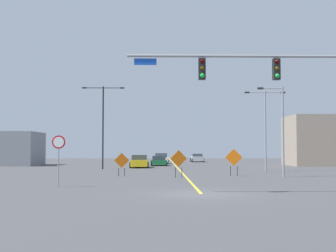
{
  "coord_description": "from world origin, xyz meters",
  "views": [
    {
      "loc": [
        -2.0,
        -21.6,
        2.19
      ],
      "look_at": [
        -1.08,
        30.09,
        4.84
      ],
      "focal_mm": 47.54,
      "sensor_mm": 36.0,
      "label": 1
    }
  ],
  "objects_px": {
    "construction_sign_left_lane": "(234,159)",
    "construction_sign_right_lane": "(179,160)",
    "stop_sign": "(59,151)",
    "street_lamp_mid_left": "(103,120)",
    "car_white_passing": "(161,159)",
    "car_silver_distant": "(197,158)",
    "street_lamp_mid_right": "(265,123)",
    "car_yellow_mid": "(139,162)",
    "car_green_far": "(159,161)",
    "traffic_signal_assembly": "(278,84)",
    "street_lamp_near_left": "(281,126)",
    "construction_sign_median_far": "(122,162)"
  },
  "relations": [
    {
      "from": "street_lamp_mid_right",
      "to": "stop_sign",
      "type": "bearing_deg",
      "value": -133.41
    },
    {
      "from": "car_white_passing",
      "to": "car_silver_distant",
      "type": "distance_m",
      "value": 10.48
    },
    {
      "from": "traffic_signal_assembly",
      "to": "car_silver_distant",
      "type": "relative_size",
      "value": 2.48
    },
    {
      "from": "street_lamp_mid_left",
      "to": "traffic_signal_assembly",
      "type": "bearing_deg",
      "value": -65.54
    },
    {
      "from": "stop_sign",
      "to": "car_green_far",
      "type": "xyz_separation_m",
      "value": [
        5.63,
        32.61,
        -1.47
      ]
    },
    {
      "from": "street_lamp_mid_left",
      "to": "car_yellow_mid",
      "type": "height_order",
      "value": "street_lamp_mid_left"
    },
    {
      "from": "car_white_passing",
      "to": "car_silver_distant",
      "type": "xyz_separation_m",
      "value": [
        6.08,
        8.53,
        -0.08
      ]
    },
    {
      "from": "traffic_signal_assembly",
      "to": "street_lamp_near_left",
      "type": "relative_size",
      "value": 1.57
    },
    {
      "from": "car_silver_distant",
      "to": "car_white_passing",
      "type": "bearing_deg",
      "value": -125.49
    },
    {
      "from": "traffic_signal_assembly",
      "to": "street_lamp_near_left",
      "type": "xyz_separation_m",
      "value": [
        3.63,
        12.82,
        -1.42
      ]
    },
    {
      "from": "street_lamp_mid_right",
      "to": "construction_sign_median_far",
      "type": "distance_m",
      "value": 15.18
    },
    {
      "from": "street_lamp_near_left",
      "to": "car_yellow_mid",
      "type": "bearing_deg",
      "value": 123.71
    },
    {
      "from": "car_green_far",
      "to": "car_white_passing",
      "type": "bearing_deg",
      "value": 87.91
    },
    {
      "from": "construction_sign_right_lane",
      "to": "car_yellow_mid",
      "type": "relative_size",
      "value": 0.46
    },
    {
      "from": "construction_sign_median_far",
      "to": "car_green_far",
      "type": "bearing_deg",
      "value": 82.67
    },
    {
      "from": "street_lamp_mid_left",
      "to": "car_yellow_mid",
      "type": "xyz_separation_m",
      "value": [
        3.73,
        4.32,
        -4.61
      ]
    },
    {
      "from": "construction_sign_right_lane",
      "to": "construction_sign_median_far",
      "type": "height_order",
      "value": "construction_sign_right_lane"
    },
    {
      "from": "construction_sign_median_far",
      "to": "car_yellow_mid",
      "type": "distance_m",
      "value": 16.53
    },
    {
      "from": "street_lamp_mid_right",
      "to": "street_lamp_mid_left",
      "type": "relative_size",
      "value": 0.87
    },
    {
      "from": "stop_sign",
      "to": "car_green_far",
      "type": "bearing_deg",
      "value": 80.2
    },
    {
      "from": "street_lamp_mid_left",
      "to": "construction_sign_right_lane",
      "type": "xyz_separation_m",
      "value": [
        7.57,
        -13.82,
        -3.96
      ]
    },
    {
      "from": "stop_sign",
      "to": "street_lamp_mid_right",
      "type": "distance_m",
      "value": 23.27
    },
    {
      "from": "construction_sign_median_far",
      "to": "car_green_far",
      "type": "distance_m",
      "value": 22.71
    },
    {
      "from": "construction_sign_median_far",
      "to": "car_green_far",
      "type": "relative_size",
      "value": 0.48
    },
    {
      "from": "street_lamp_mid_right",
      "to": "car_silver_distant",
      "type": "bearing_deg",
      "value": 96.87
    },
    {
      "from": "street_lamp_mid_right",
      "to": "construction_sign_left_lane",
      "type": "relative_size",
      "value": 3.54
    },
    {
      "from": "car_white_passing",
      "to": "traffic_signal_assembly",
      "type": "bearing_deg",
      "value": -82.74
    },
    {
      "from": "car_green_far",
      "to": "traffic_signal_assembly",
      "type": "bearing_deg",
      "value": -80.75
    },
    {
      "from": "construction_sign_right_lane",
      "to": "car_silver_distant",
      "type": "xyz_separation_m",
      "value": [
        4.78,
        40.61,
        -0.7
      ]
    },
    {
      "from": "car_white_passing",
      "to": "construction_sign_right_lane",
      "type": "bearing_deg",
      "value": -87.67
    },
    {
      "from": "traffic_signal_assembly",
      "to": "construction_sign_left_lane",
      "type": "bearing_deg",
      "value": 89.41
    },
    {
      "from": "stop_sign",
      "to": "construction_sign_right_lane",
      "type": "height_order",
      "value": "stop_sign"
    },
    {
      "from": "construction_sign_left_lane",
      "to": "construction_sign_right_lane",
      "type": "xyz_separation_m",
      "value": [
        -4.51,
        -1.65,
        -0.05
      ]
    },
    {
      "from": "car_yellow_mid",
      "to": "street_lamp_mid_right",
      "type": "bearing_deg",
      "value": -38.08
    },
    {
      "from": "street_lamp_mid_left",
      "to": "construction_sign_right_lane",
      "type": "distance_m",
      "value": 16.24
    },
    {
      "from": "street_lamp_near_left",
      "to": "car_silver_distant",
      "type": "height_order",
      "value": "street_lamp_near_left"
    },
    {
      "from": "street_lamp_mid_right",
      "to": "construction_sign_left_lane",
      "type": "height_order",
      "value": "street_lamp_mid_right"
    },
    {
      "from": "car_yellow_mid",
      "to": "car_green_far",
      "type": "relative_size",
      "value": 1.17
    },
    {
      "from": "traffic_signal_assembly",
      "to": "car_yellow_mid",
      "type": "xyz_separation_m",
      "value": [
        -8.2,
        30.55,
        -4.68
      ]
    },
    {
      "from": "traffic_signal_assembly",
      "to": "construction_sign_right_lane",
      "type": "bearing_deg",
      "value": 109.36
    },
    {
      "from": "street_lamp_mid_right",
      "to": "street_lamp_near_left",
      "type": "bearing_deg",
      "value": -94.9
    },
    {
      "from": "car_white_passing",
      "to": "car_silver_distant",
      "type": "bearing_deg",
      "value": 54.51
    },
    {
      "from": "car_yellow_mid",
      "to": "car_green_far",
      "type": "xyz_separation_m",
      "value": [
        2.25,
        6.0,
        -0.09
      ]
    },
    {
      "from": "construction_sign_right_lane",
      "to": "car_silver_distant",
      "type": "distance_m",
      "value": 40.9
    },
    {
      "from": "stop_sign",
      "to": "street_lamp_mid_left",
      "type": "relative_size",
      "value": 0.33
    },
    {
      "from": "street_lamp_mid_right",
      "to": "street_lamp_near_left",
      "type": "distance_m",
      "value": 7.99
    },
    {
      "from": "stop_sign",
      "to": "street_lamp_mid_left",
      "type": "height_order",
      "value": "street_lamp_mid_left"
    },
    {
      "from": "car_green_far",
      "to": "construction_sign_median_far",
      "type": "bearing_deg",
      "value": -97.33
    },
    {
      "from": "street_lamp_mid_left",
      "to": "car_silver_distant",
      "type": "bearing_deg",
      "value": 65.26
    },
    {
      "from": "construction_sign_left_lane",
      "to": "car_silver_distant",
      "type": "xyz_separation_m",
      "value": [
        0.27,
        38.96,
        -0.75
      ]
    }
  ]
}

